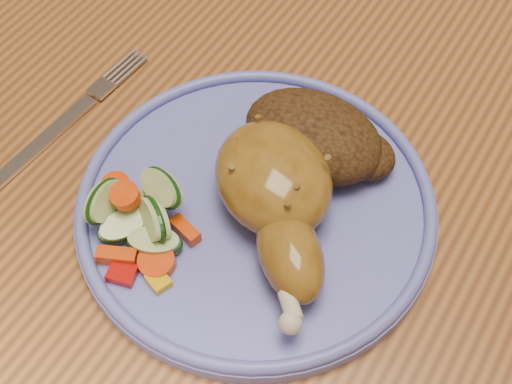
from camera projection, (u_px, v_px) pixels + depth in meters
dining_table at (352, 201)px, 0.66m from camera, size 0.90×1.40×0.75m
plate at (256, 208)px, 0.55m from camera, size 0.28×0.28×0.01m
plate_rim at (256, 200)px, 0.54m from camera, size 0.27×0.27×0.01m
chicken_leg at (277, 195)px, 0.52m from camera, size 0.15×0.16×0.06m
rice_pilaf at (316, 138)px, 0.56m from camera, size 0.12×0.08×0.05m
vegetable_pile at (138, 217)px, 0.52m from camera, size 0.10×0.10×0.05m
fork at (66, 121)px, 0.60m from camera, size 0.02×0.16×0.00m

